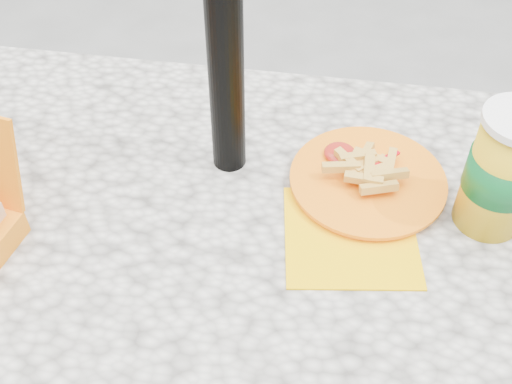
# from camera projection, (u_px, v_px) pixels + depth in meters

# --- Properties ---
(picnic_table) EXTENTS (1.20, 0.80, 0.75)m
(picnic_table) POSITION_uv_depth(u_px,v_px,m) (212.00, 286.00, 0.96)
(picnic_table) COLOR beige
(picnic_table) RESTS_ON ground
(fries_plate) EXTENTS (0.24, 0.32, 0.04)m
(fries_plate) POSITION_uv_depth(u_px,v_px,m) (366.00, 183.00, 0.94)
(fries_plate) COLOR #FBBB00
(fries_plate) RESTS_ON picnic_table
(soda_cup) EXTENTS (0.10, 0.10, 0.19)m
(soda_cup) POSITION_uv_depth(u_px,v_px,m) (503.00, 171.00, 0.84)
(soda_cup) COLOR gold
(soda_cup) RESTS_ON picnic_table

